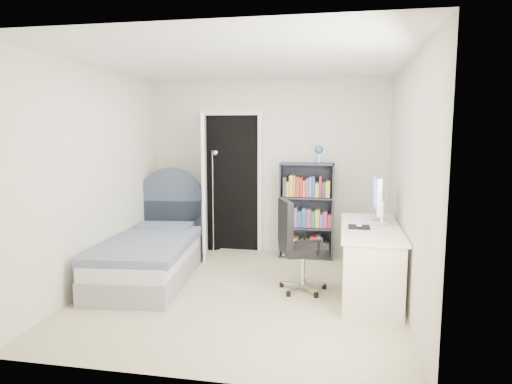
% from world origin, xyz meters
% --- Properties ---
extents(room_shell, '(3.50, 3.70, 2.60)m').
position_xyz_m(room_shell, '(0.00, 0.00, 1.25)').
color(room_shell, tan).
rests_on(room_shell, ground).
extents(door, '(0.92, 0.81, 2.06)m').
position_xyz_m(door, '(-0.74, 1.52, 1.03)').
color(door, black).
rests_on(door, ground).
extents(bed, '(1.16, 2.14, 1.27)m').
position_xyz_m(bed, '(-1.21, 0.37, 0.29)').
color(bed, gray).
rests_on(bed, ground).
extents(nightstand, '(0.41, 0.41, 0.60)m').
position_xyz_m(nightstand, '(-1.19, 1.60, 0.39)').
color(nightstand, '#D6BF84').
rests_on(nightstand, ground).
extents(floor_lamp, '(0.21, 0.21, 1.50)m').
position_xyz_m(floor_lamp, '(-0.80, 1.68, 0.61)').
color(floor_lamp, silver).
rests_on(floor_lamp, ground).
extents(bookcase, '(0.75, 0.32, 1.58)m').
position_xyz_m(bookcase, '(0.58, 1.58, 0.62)').
color(bookcase, '#353748').
rests_on(bookcase, ground).
extents(desk, '(0.62, 1.55, 1.27)m').
position_xyz_m(desk, '(1.38, 0.22, 0.42)').
color(desk, '#F4E5CD').
rests_on(desk, ground).
extents(office_chair, '(0.59, 0.60, 1.03)m').
position_xyz_m(office_chair, '(0.57, 0.17, 0.57)').
color(office_chair, silver).
rests_on(office_chair, ground).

